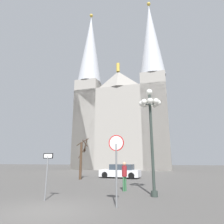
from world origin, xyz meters
TOP-DOWN VIEW (x-y plane):
  - ground_plane at (0.00, 0.00)m, footprint 120.00×120.00m
  - cathedral at (-0.72, 31.07)m, footprint 19.20×12.11m
  - stop_sign at (2.63, 1.07)m, footprint 0.70×0.15m
  - one_way_arrow_sign at (-0.99, 1.84)m, footprint 0.56×0.11m
  - street_lamp at (4.27, 3.72)m, footprint 1.29×1.29m
  - bare_tree at (-2.51, 11.44)m, footprint 1.40×1.33m
  - parked_car_near_white at (1.18, 13.56)m, footprint 4.43×2.43m
  - pedestrian_walking at (2.51, 5.23)m, footprint 0.32×0.32m

SIDE VIEW (x-z plane):
  - ground_plane at x=0.00m, z-range 0.00..0.00m
  - parked_car_near_white at x=1.18m, z-range -0.04..1.36m
  - pedestrian_walking at x=2.51m, z-range 0.19..1.96m
  - one_way_arrow_sign at x=-0.99m, z-range 0.28..2.51m
  - bare_tree at x=-2.51m, z-range 0.00..4.10m
  - stop_sign at x=2.63m, z-range 0.56..3.55m
  - street_lamp at x=4.27m, z-range 1.20..7.25m
  - cathedral at x=-0.72m, z-range -6.20..29.65m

